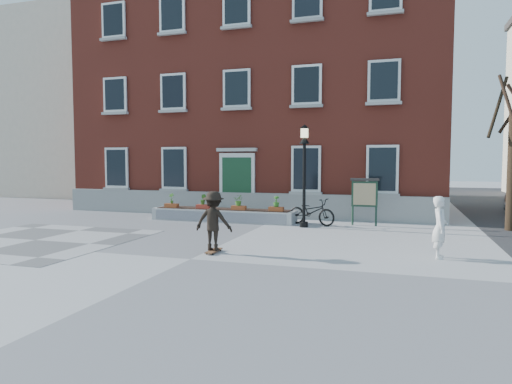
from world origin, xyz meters
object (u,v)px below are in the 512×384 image
(bystander, at_px, (440,227))
(lamp_post, at_px, (304,161))
(notice_board, at_px, (365,194))
(bicycle, at_px, (312,212))
(skateboarder, at_px, (214,221))

(bystander, bearing_deg, lamp_post, 49.65)
(bystander, distance_m, notice_board, 6.00)
(bicycle, height_order, lamp_post, lamp_post)
(lamp_post, xyz_separation_m, skateboarder, (-1.37, -5.56, -1.65))
(bicycle, relative_size, skateboarder, 1.18)
(bicycle, distance_m, bystander, 6.70)
(notice_board, height_order, skateboarder, notice_board)
(bicycle, height_order, notice_board, notice_board)
(bicycle, relative_size, bystander, 1.24)
(bicycle, bearing_deg, skateboarder, -175.74)
(skateboarder, bearing_deg, bystander, 11.26)
(bystander, bearing_deg, skateboarder, 104.84)
(bystander, height_order, lamp_post, lamp_post)
(lamp_post, xyz_separation_m, notice_board, (2.18, 1.11, -1.28))
(notice_board, bearing_deg, bicycle, -167.78)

